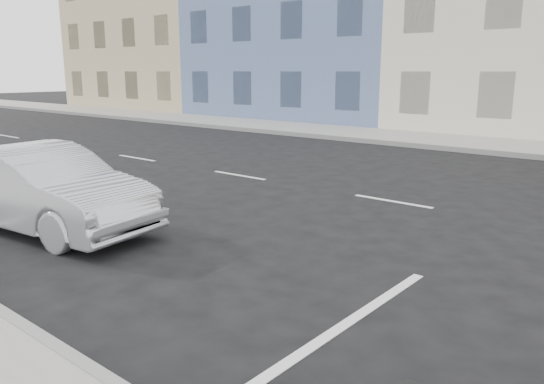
% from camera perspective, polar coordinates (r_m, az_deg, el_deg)
% --- Properties ---
extents(ground, '(120.00, 120.00, 0.00)m').
position_cam_1_polar(ground, '(9.60, 23.51, -2.78)').
color(ground, black).
rests_on(ground, ground).
extents(sidewalk_far, '(80.00, 3.40, 0.15)m').
position_cam_1_polar(sidewalk_far, '(19.32, 16.83, 5.38)').
color(sidewalk_far, gray).
rests_on(sidewalk_far, ground).
extents(curb_far, '(80.00, 0.12, 0.16)m').
position_cam_1_polar(curb_far, '(17.78, 14.65, 4.92)').
color(curb_far, gray).
rests_on(curb_far, ground).
extents(bldg_far_west, '(12.00, 12.00, 12.00)m').
position_cam_1_polar(bldg_far_west, '(38.25, -8.97, 18.11)').
color(bldg_far_west, tan).
rests_on(bldg_far_west, ground).
extents(sedan_silver, '(4.10, 1.88, 1.30)m').
position_cam_1_polar(sedan_silver, '(8.87, -23.45, 0.34)').
color(sedan_silver, '#B3B5BB').
rests_on(sedan_silver, ground).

